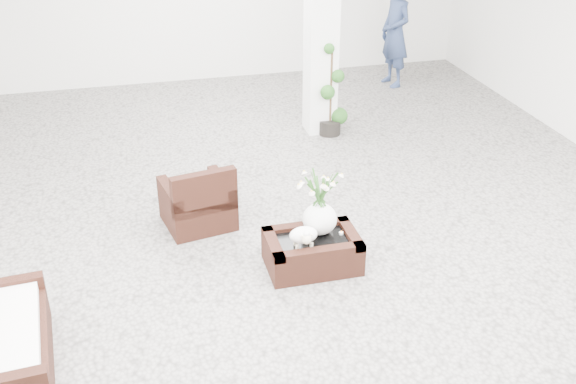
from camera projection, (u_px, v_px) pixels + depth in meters
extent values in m
plane|color=gray|center=(286.00, 239.00, 7.22)|extent=(11.00, 11.00, 0.00)
cube|color=white|center=(322.00, 8.00, 9.06)|extent=(0.40, 0.40, 3.50)
cube|color=#36180F|center=(312.00, 253.00, 6.71)|extent=(0.90, 0.60, 0.31)
ellipsoid|color=white|center=(303.00, 237.00, 6.47)|extent=(0.28, 0.23, 0.21)
cylinder|color=white|center=(341.00, 233.00, 6.71)|extent=(0.04, 0.04, 0.03)
cube|color=#36180F|center=(197.00, 193.00, 7.34)|extent=(0.81, 0.79, 0.75)
cube|color=#36180F|center=(4.00, 337.00, 5.28)|extent=(0.75, 1.38, 0.71)
imported|color=navy|center=(395.00, 33.00, 11.23)|extent=(0.53, 0.71, 1.77)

